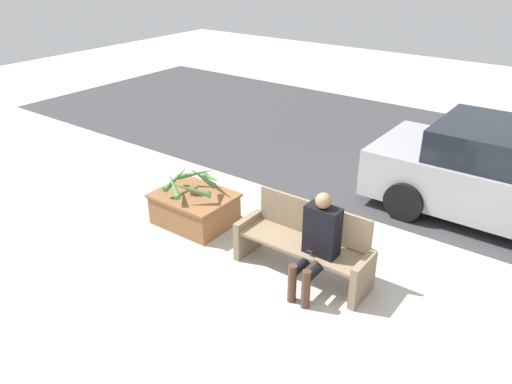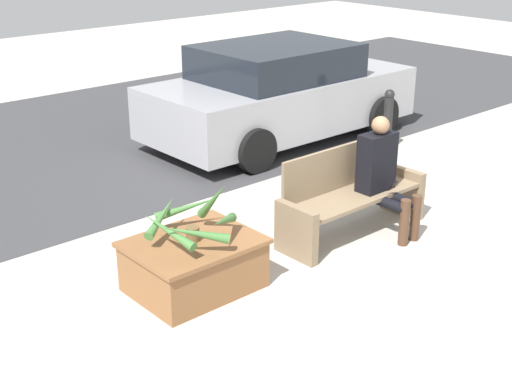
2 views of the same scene
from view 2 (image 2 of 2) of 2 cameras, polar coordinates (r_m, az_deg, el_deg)
ground_plane at (r=7.57m, az=12.21°, el=-4.00°), size 30.00×30.00×0.00m
road_surface at (r=11.34m, az=-9.85°, el=4.88°), size 20.00×6.00×0.01m
bench at (r=7.54m, az=7.45°, el=-0.28°), size 1.76×0.53×0.92m
person_seated at (r=7.54m, az=10.15°, el=1.61°), size 0.41×0.64×1.25m
planter_box at (r=6.46m, az=-5.00°, el=-5.66°), size 1.13×0.89×0.48m
potted_plant at (r=6.26m, az=-5.19°, el=-2.16°), size 0.87×0.89×0.58m
parked_car at (r=10.61m, az=1.87°, el=7.92°), size 4.11×1.98×1.42m
bollard_post at (r=10.21m, az=10.51°, el=5.72°), size 0.14×0.14×0.90m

